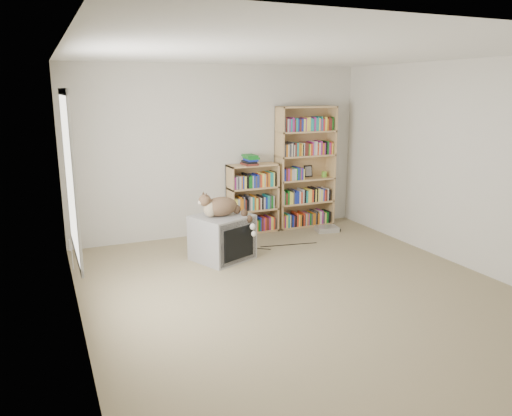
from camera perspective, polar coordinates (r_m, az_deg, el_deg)
name	(u,v)px	position (r m, az deg, el deg)	size (l,w,h in m)	color
floor	(299,290)	(5.56, 4.91, -9.36)	(4.50, 5.00, 0.01)	#9C8C6A
wall_back	(220,151)	(7.47, -4.11, 6.47)	(4.50, 0.02, 2.50)	beige
wall_front	(504,245)	(3.30, 26.52, -3.82)	(4.50, 0.02, 2.50)	beige
wall_left	(72,196)	(4.59, -20.31, 1.27)	(0.02, 5.00, 2.50)	beige
wall_right	(464,165)	(6.58, 22.69, 4.53)	(0.02, 5.00, 2.50)	beige
ceiling	(304,52)	(5.14, 5.49, 17.27)	(4.50, 5.00, 0.02)	white
window	(70,175)	(4.76, -20.47, 3.51)	(0.02, 1.22, 1.52)	white
crt_tv	(222,237)	(6.45, -3.93, -3.37)	(0.85, 0.82, 0.58)	#99999B
cat	(225,209)	(6.31, -3.55, -0.14)	(0.68, 0.48, 0.54)	#362116
bookcase_tall	(305,170)	(7.95, 5.59, 4.30)	(0.95, 0.30, 1.90)	tan
bookcase_short	(252,201)	(7.64, -0.42, 0.84)	(0.76, 0.30, 1.05)	tan
book_stack	(250,160)	(7.45, -0.69, 5.53)	(0.22, 0.28, 0.15)	red
green_mug	(324,174)	(8.12, 7.77, 3.87)	(0.08, 0.08, 0.09)	#69AA30
framed_print	(308,171)	(8.08, 5.97, 4.22)	(0.14, 0.01, 0.19)	black
dvd_player	(327,229)	(7.82, 8.08, -2.39)	(0.33, 0.24, 0.08)	silver
wall_outlet	(70,245)	(6.43, -20.53, -3.98)	(0.01, 0.08, 0.13)	silver
floor_cables	(278,252)	(6.78, 2.58, -5.03)	(1.20, 0.70, 0.01)	black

